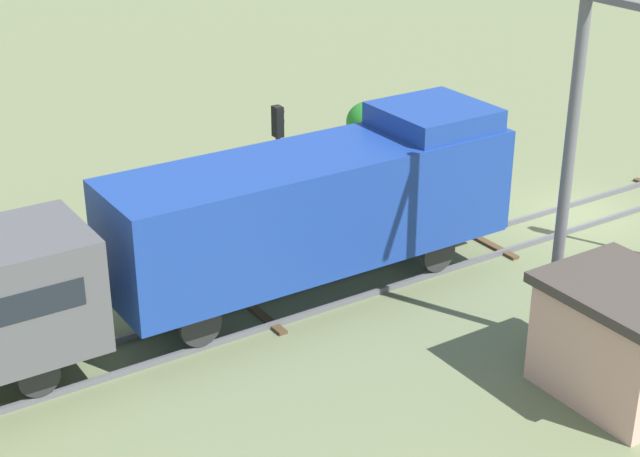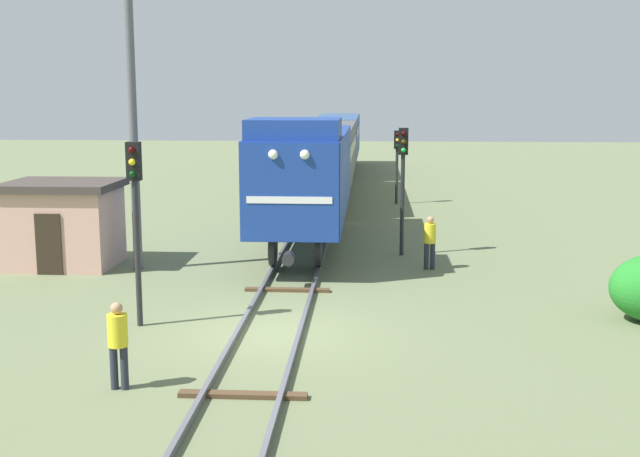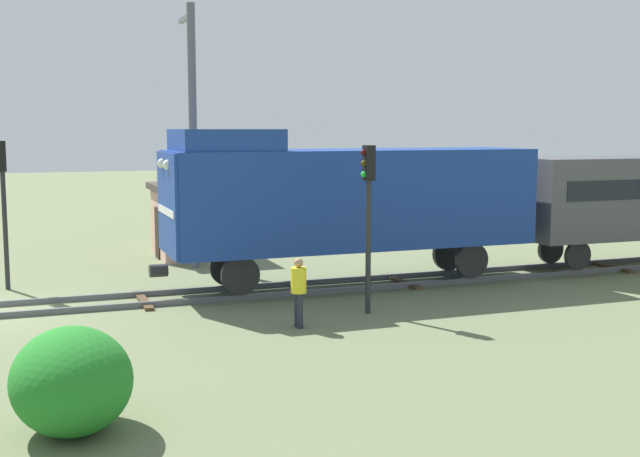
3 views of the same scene
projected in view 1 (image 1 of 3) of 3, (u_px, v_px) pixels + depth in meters
The scene contains 8 objects.
ground_plane at pixel (581, 216), 31.47m from camera, with size 142.65×142.65×0.00m, color #66704C.
railway_track at pixel (581, 214), 31.44m from camera, with size 2.40×95.10×0.16m.
locomotive at pixel (320, 203), 25.36m from camera, with size 2.90×11.60×4.60m.
traffic_signal_mid at pixel (279, 151), 28.24m from camera, with size 0.32×0.34×4.36m.
worker_by_signal at pixel (326, 192), 30.76m from camera, with size 0.38×0.38×1.70m.
catenary_mast at pixel (570, 163), 22.46m from camera, with size 1.94×0.28×8.94m.
relay_hut at pixel (622, 340), 21.76m from camera, with size 3.50×2.90×2.74m.
bush_near at pixel (373, 123), 37.49m from camera, with size 2.31×1.89×1.68m, color #237C26.
Camera 1 is at (-19.62, 22.74, 12.60)m, focal length 55.00 mm.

